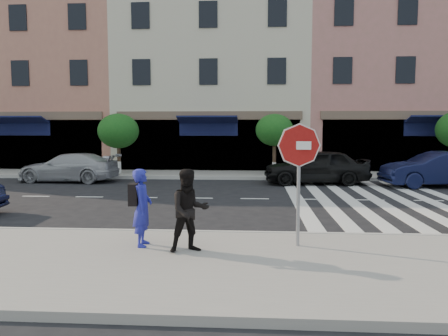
{
  "coord_description": "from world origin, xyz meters",
  "views": [
    {
      "loc": [
        1.92,
        -11.31,
        2.55
      ],
      "look_at": [
        1.12,
        0.75,
        1.4
      ],
      "focal_mm": 35.0,
      "sensor_mm": 36.0,
      "label": 1
    }
  ],
  "objects_px": {
    "photographer": "(142,207)",
    "car_far_left": "(69,167)",
    "car_far_mid": "(316,166)",
    "car_far_right": "(437,169)",
    "stop_sign": "(299,157)",
    "walker": "(189,211)"
  },
  "relations": [
    {
      "from": "photographer",
      "to": "car_far_mid",
      "type": "xyz_separation_m",
      "value": [
        5.02,
        11.0,
        -0.15
      ]
    },
    {
      "from": "car_far_left",
      "to": "car_far_mid",
      "type": "distance_m",
      "value": 11.33
    },
    {
      "from": "car_far_mid",
      "to": "car_far_right",
      "type": "height_order",
      "value": "car_far_mid"
    },
    {
      "from": "stop_sign",
      "to": "car_far_mid",
      "type": "height_order",
      "value": "stop_sign"
    },
    {
      "from": "car_far_right",
      "to": "walker",
      "type": "bearing_deg",
      "value": -45.78
    },
    {
      "from": "car_far_mid",
      "to": "car_far_right",
      "type": "relative_size",
      "value": 1.01
    },
    {
      "from": "photographer",
      "to": "car_far_left",
      "type": "relative_size",
      "value": 0.34
    },
    {
      "from": "car_far_left",
      "to": "car_far_right",
      "type": "distance_m",
      "value": 16.3
    },
    {
      "from": "stop_sign",
      "to": "walker",
      "type": "height_order",
      "value": "stop_sign"
    },
    {
      "from": "car_far_left",
      "to": "car_far_right",
      "type": "bearing_deg",
      "value": 90.51
    },
    {
      "from": "stop_sign",
      "to": "car_far_left",
      "type": "relative_size",
      "value": 0.54
    },
    {
      "from": "walker",
      "to": "stop_sign",
      "type": "bearing_deg",
      "value": -8.61
    },
    {
      "from": "walker",
      "to": "car_far_right",
      "type": "xyz_separation_m",
      "value": [
        8.98,
        10.75,
        -0.2
      ]
    },
    {
      "from": "photographer",
      "to": "car_far_left",
      "type": "height_order",
      "value": "photographer"
    },
    {
      "from": "car_far_left",
      "to": "car_far_right",
      "type": "relative_size",
      "value": 1.01
    },
    {
      "from": "stop_sign",
      "to": "photographer",
      "type": "distance_m",
      "value": 3.29
    },
    {
      "from": "car_far_mid",
      "to": "car_far_left",
      "type": "bearing_deg",
      "value": -93.71
    },
    {
      "from": "photographer",
      "to": "car_far_mid",
      "type": "bearing_deg",
      "value": -28.99
    },
    {
      "from": "photographer",
      "to": "car_far_mid",
      "type": "height_order",
      "value": "photographer"
    },
    {
      "from": "walker",
      "to": "car_far_left",
      "type": "distance_m",
      "value": 13.57
    },
    {
      "from": "car_far_right",
      "to": "photographer",
      "type": "bearing_deg",
      "value": -49.76
    },
    {
      "from": "stop_sign",
      "to": "walker",
      "type": "bearing_deg",
      "value": -152.66
    }
  ]
}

